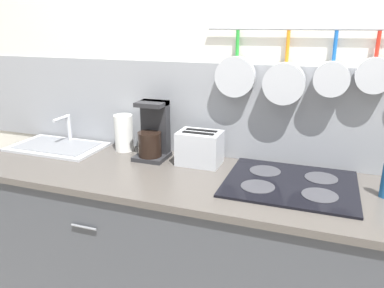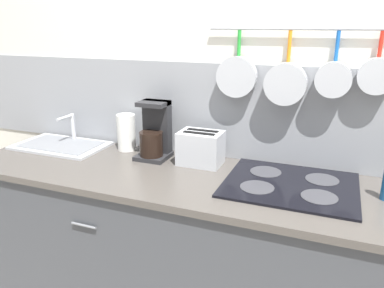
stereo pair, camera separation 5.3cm
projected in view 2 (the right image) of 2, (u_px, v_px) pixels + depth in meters
The scene contains 8 objects.
wall_back at pixel (284, 101), 2.00m from camera, with size 7.20×0.16×2.60m.
cabinet_base at pixel (260, 274), 1.92m from camera, with size 3.25×0.65×0.90m.
countertop at pixel (266, 191), 1.77m from camera, with size 3.29×0.68×0.03m.
sink_basin at pixel (62, 144), 2.36m from camera, with size 0.56×0.34×0.19m.
paper_towel_roll at pixel (126, 132), 2.28m from camera, with size 0.11×0.11×0.22m.
coffee_maker at pixel (155, 135), 2.14m from camera, with size 0.18×0.18×0.33m.
toaster at pixel (201, 148), 2.05m from camera, with size 0.25×0.17×0.19m.
cooktop at pixel (290, 185), 1.79m from camera, with size 0.61×0.52×0.01m.
Camera 2 is at (0.27, -1.64, 1.67)m, focal length 35.00 mm.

